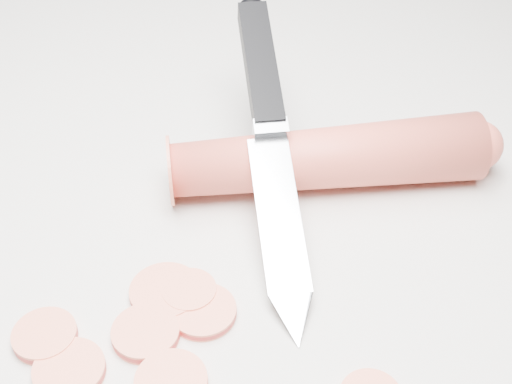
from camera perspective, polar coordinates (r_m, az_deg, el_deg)
The scene contains 10 objects.
ground at distance 0.42m, azimuth -1.72°, elevation -7.09°, with size 2.40×2.40×0.00m, color beige.
carrot at distance 0.47m, azimuth 5.70°, elevation 2.73°, with size 0.04×0.04×0.20m, color #D74435.
carrot_slice_0 at distance 0.41m, azimuth -16.54°, elevation -10.97°, with size 0.03×0.03×0.01m, color #F37050.
carrot_slice_1 at distance 0.40m, azimuth -8.82°, elevation -11.10°, with size 0.04×0.04×0.01m, color #F37050.
carrot_slice_2 at distance 0.38m, azimuth -6.80°, elevation -14.91°, with size 0.04×0.04×0.01m, color #F37050.
carrot_slice_3 at distance 0.40m, azimuth -4.27°, elevation -9.51°, with size 0.04×0.04×0.01m, color #F37050.
carrot_slice_5 at distance 0.41m, azimuth -5.36°, elevation -7.98°, with size 0.03×0.03×0.01m, color #F37050.
carrot_slice_6 at distance 0.39m, azimuth -14.72°, elevation -13.61°, with size 0.04×0.04×0.01m, color #F37050.
carrot_slice_7 at distance 0.41m, azimuth -7.26°, elevation -7.97°, with size 0.04×0.04×0.01m, color #F37050.
kitchen_knife at distance 0.44m, azimuth 1.41°, elevation 3.71°, with size 0.19×0.19×0.09m, color silver, non-canonical shape.
Camera 1 is at (0.18, -0.21, 0.32)m, focal length 50.00 mm.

